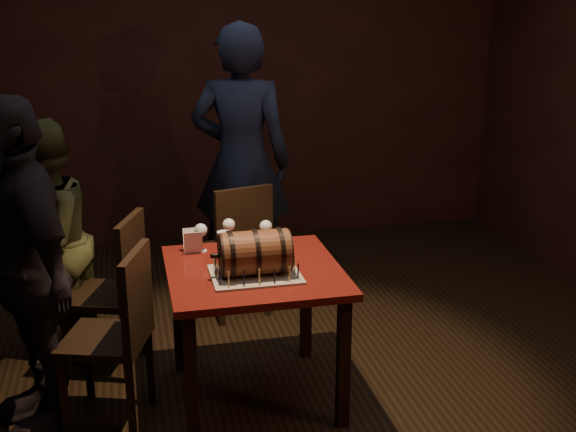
{
  "coord_description": "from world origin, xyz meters",
  "views": [
    {
      "loc": [
        -0.79,
        -3.64,
        2.14
      ],
      "look_at": [
        0.05,
        0.05,
        0.95
      ],
      "focal_mm": 45.0,
      "sensor_mm": 36.0,
      "label": 1
    }
  ],
  "objects": [
    {
      "name": "barrel_cake",
      "position": [
        -0.19,
        -0.28,
        0.87
      ],
      "size": [
        0.41,
        0.24,
        0.24
      ],
      "color": "brown",
      "rests_on": "cake_board"
    },
    {
      "name": "pint_of_ale",
      "position": [
        -0.31,
        0.01,
        0.82
      ],
      "size": [
        0.07,
        0.07,
        0.15
      ],
      "color": "silver",
      "rests_on": "pub_table"
    },
    {
      "name": "birthday_candles",
      "position": [
        -0.19,
        -0.28,
        0.8
      ],
      "size": [
        0.4,
        0.3,
        0.09
      ],
      "color": "#DAD382",
      "rests_on": "cake_board"
    },
    {
      "name": "person_left_rear",
      "position": [
        -1.28,
        0.54,
        0.73
      ],
      "size": [
        0.76,
        0.85,
        1.45
      ],
      "primitive_type": "imported",
      "rotation": [
        0.0,
        0.0,
        -1.92
      ],
      "color": "#3F3F1F",
      "rests_on": "ground"
    },
    {
      "name": "chair_left_rear",
      "position": [
        -0.9,
        0.31,
        0.52
      ],
      "size": [
        0.51,
        0.51,
        0.93
      ],
      "color": "black",
      "rests_on": "ground"
    },
    {
      "name": "person_back",
      "position": [
        0.0,
        1.29,
        0.97
      ],
      "size": [
        0.82,
        0.67,
        1.95
      ],
      "primitive_type": "imported",
      "rotation": [
        0.0,
        0.0,
        2.81
      ],
      "color": "#1A2034",
      "rests_on": "ground"
    },
    {
      "name": "chair_back",
      "position": [
        -0.1,
        0.86,
        0.52
      ],
      "size": [
        0.49,
        0.49,
        0.93
      ],
      "color": "black",
      "rests_on": "ground"
    },
    {
      "name": "menu_card",
      "position": [
        -0.47,
        0.12,
        0.81
      ],
      "size": [
        0.1,
        0.05,
        0.13
      ],
      "primitive_type": null,
      "color": "white",
      "rests_on": "pub_table"
    },
    {
      "name": "pub_table",
      "position": [
        -0.18,
        -0.18,
        0.64
      ],
      "size": [
        0.9,
        0.9,
        0.75
      ],
      "color": "#4D100C",
      "rests_on": "ground"
    },
    {
      "name": "wine_glass_right",
      "position": [
        -0.06,
        0.12,
        0.87
      ],
      "size": [
        0.07,
        0.07,
        0.16
      ],
      "color": "silver",
      "rests_on": "pub_table"
    },
    {
      "name": "cake_board",
      "position": [
        -0.19,
        -0.28,
        0.76
      ],
      "size": [
        0.45,
        0.35,
        0.01
      ],
      "primitive_type": "cube",
      "color": "#A39583",
      "rests_on": "pub_table"
    },
    {
      "name": "wine_glass_mid",
      "position": [
        -0.25,
        0.2,
        0.87
      ],
      "size": [
        0.07,
        0.07,
        0.16
      ],
      "color": "silver",
      "rests_on": "pub_table"
    },
    {
      "name": "person_left_front",
      "position": [
        -1.3,
        -0.18,
        0.85
      ],
      "size": [
        0.78,
        1.08,
        1.7
      ],
      "primitive_type": "imported",
      "rotation": [
        0.0,
        0.0,
        -1.15
      ],
      "color": "black",
      "rests_on": "ground"
    },
    {
      "name": "wine_glass_left",
      "position": [
        -0.42,
        0.14,
        0.87
      ],
      "size": [
        0.07,
        0.07,
        0.16
      ],
      "color": "silver",
      "rests_on": "pub_table"
    },
    {
      "name": "room_shell",
      "position": [
        0.0,
        0.0,
        1.4
      ],
      "size": [
        5.04,
        5.04,
        2.8
      ],
      "color": "black",
      "rests_on": "ground"
    },
    {
      "name": "chair_left_front",
      "position": [
        -0.88,
        -0.25,
        0.52
      ],
      "size": [
        0.51,
        0.51,
        0.93
      ],
      "color": "black",
      "rests_on": "ground"
    }
  ]
}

